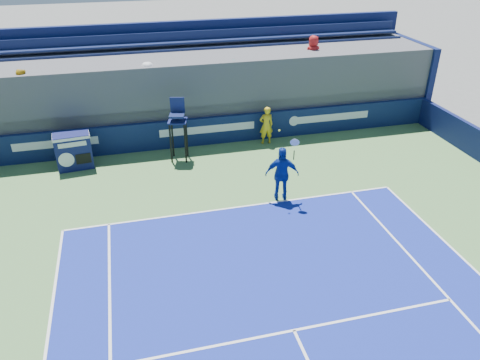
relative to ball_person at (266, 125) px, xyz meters
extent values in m
imported|color=gold|center=(0.00, 0.00, 0.00)|extent=(0.59, 0.39, 1.63)
cube|color=white|center=(-2.41, -4.69, -0.80)|extent=(10.97, 0.07, 0.00)
cube|color=white|center=(-2.41, -10.18, -0.80)|extent=(8.23, 0.07, 0.00)
cube|color=#0B1842|center=(-2.41, 0.52, -0.22)|extent=(20.40, 0.20, 1.20)
cube|color=white|center=(-8.41, 0.42, -0.10)|extent=(3.20, 0.01, 0.32)
cube|color=white|center=(-2.41, 0.42, -0.10)|extent=(4.00, 0.01, 0.32)
cube|color=white|center=(3.09, 0.42, -0.10)|extent=(3.60, 0.01, 0.32)
cylinder|color=white|center=(1.39, 0.41, -0.10)|extent=(0.44, 0.01, 0.44)
cube|color=#0E1349|center=(-7.70, -0.39, -0.12)|extent=(1.37, 0.83, 1.40)
cube|color=white|center=(-7.70, -0.39, 0.51)|extent=(1.39, 0.85, 0.10)
cylinder|color=white|center=(-7.96, -0.78, -0.27)|extent=(0.56, 0.08, 0.56)
cube|color=black|center=(-7.37, -0.72, -0.32)|extent=(0.55, 0.08, 0.40)
cube|color=silver|center=(-7.66, -0.75, 0.30)|extent=(1.00, 0.11, 0.18)
cylinder|color=black|center=(-4.09, -0.85, -0.02)|extent=(0.08, 0.08, 1.60)
cylinder|color=black|center=(-3.55, -0.98, -0.02)|extent=(0.08, 0.08, 1.60)
cylinder|color=black|center=(-3.95, -0.30, -0.02)|extent=(0.08, 0.08, 1.60)
cylinder|color=black|center=(-3.41, -0.44, -0.02)|extent=(0.08, 0.08, 1.60)
cube|color=#0F174B|center=(-3.75, -0.64, 0.81)|extent=(0.85, 0.85, 0.06)
cube|color=#131C48|center=(-3.78, -0.74, 1.06)|extent=(0.64, 0.57, 0.08)
cube|color=#131C4A|center=(-3.69, -0.39, 1.36)|extent=(0.55, 0.19, 0.60)
imported|color=#123097|center=(-0.83, -4.52, 0.14)|extent=(1.20, 0.74, 1.90)
cylinder|color=black|center=(-0.52, -4.69, 0.88)|extent=(0.08, 0.16, 0.39)
torus|color=silver|center=(-0.55, -4.75, 1.36)|extent=(0.32, 0.21, 0.29)
cylinder|color=silver|center=(-0.55, -4.75, 1.36)|extent=(0.26, 0.16, 0.24)
sphere|color=#DEF235|center=(-1.01, -4.56, 1.73)|extent=(0.07, 0.07, 0.07)
cube|color=#4A4A4F|center=(-2.41, 2.42, 0.87)|extent=(20.40, 3.60, 3.38)
cube|color=#4A4A4F|center=(-2.41, 1.07, 0.65)|extent=(20.40, 0.90, 0.55)
cube|color=#131E48|center=(-2.41, 0.97, 1.13)|extent=(20.00, 0.45, 0.08)
cube|color=#131E48|center=(-2.41, 1.22, 1.33)|extent=(20.00, 0.06, 0.45)
cube|color=#4A4A4F|center=(-2.41, 1.97, 1.20)|extent=(20.40, 0.90, 0.55)
cube|color=#131E48|center=(-2.41, 1.87, 1.68)|extent=(20.00, 0.45, 0.08)
cube|color=#131E48|center=(-2.41, 2.12, 1.88)|extent=(20.00, 0.06, 0.45)
cube|color=#4A4A4F|center=(-2.41, 2.87, 1.75)|extent=(20.40, 0.90, 0.55)
cube|color=#131E48|center=(-2.41, 2.77, 2.23)|extent=(20.00, 0.45, 0.08)
cube|color=#131E48|center=(-2.41, 3.02, 2.43)|extent=(20.00, 0.06, 0.45)
cube|color=#4A4A4F|center=(-2.41, 3.77, 2.30)|extent=(20.40, 0.90, 0.55)
cube|color=#131E48|center=(-2.41, 3.67, 2.78)|extent=(20.00, 0.45, 0.08)
cube|color=#131E48|center=(-2.41, 3.92, 2.98)|extent=(20.00, 0.06, 0.45)
cube|color=#0C1647|center=(-2.41, 4.37, 1.38)|extent=(20.80, 0.30, 4.40)
cube|color=#0C1647|center=(7.94, 2.42, 0.88)|extent=(0.30, 3.90, 3.40)
imported|color=gold|center=(-9.24, 1.02, 1.84)|extent=(0.98, 0.82, 1.78)
imported|color=silver|center=(-4.60, 1.02, 1.82)|extent=(1.16, 0.71, 1.74)
imported|color=teal|center=(-1.12, 1.02, 1.76)|extent=(1.00, 0.54, 1.62)
imported|color=#B41A19|center=(2.67, 1.92, 2.32)|extent=(0.84, 0.58, 1.66)
imported|color=black|center=(4.84, 1.02, 1.74)|extent=(0.59, 0.40, 1.60)
camera|label=1|loc=(-5.51, -17.39, 7.43)|focal=35.00mm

